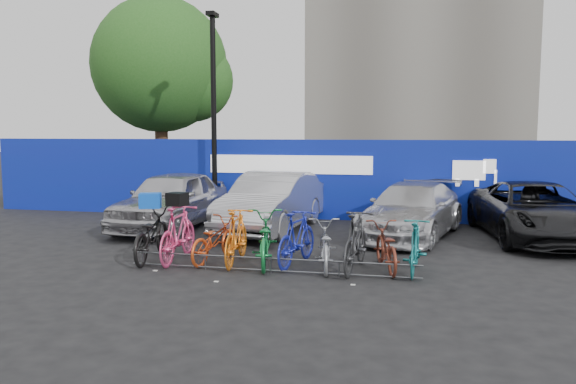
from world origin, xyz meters
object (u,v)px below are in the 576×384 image
(car_3, at_px, (535,211))
(bike_9, at_px, (415,247))
(bike_0, at_px, (151,234))
(bike_1, at_px, (178,234))
(bike_2, at_px, (214,240))
(car_1, at_px, (272,202))
(bike_5, at_px, (297,238))
(bike_6, at_px, (324,245))
(bike_8, at_px, (386,247))
(car_2, at_px, (412,210))
(car_0, at_px, (172,199))
(bike_7, at_px, (355,242))
(lamppost, at_px, (214,110))
(bike_4, at_px, (264,239))
(bike_3, at_px, (236,237))
(tree, at_px, (166,68))
(bike_rack, at_px, (271,265))

(car_3, bearing_deg, bike_9, -132.78)
(bike_0, distance_m, bike_1, 0.61)
(car_3, xyz_separation_m, bike_2, (-6.92, -3.84, -0.25))
(car_1, xyz_separation_m, bike_5, (1.39, -3.66, -0.23))
(bike_6, height_order, bike_8, bike_6)
(car_2, distance_m, car_3, 2.97)
(car_2, distance_m, bike_5, 4.25)
(car_1, relative_size, bike_0, 2.28)
(bike_2, bearing_deg, bike_1, 22.87)
(car_0, height_order, bike_7, car_0)
(lamppost, distance_m, bike_4, 6.75)
(bike_3, height_order, bike_4, bike_3)
(lamppost, bearing_deg, bike_6, -52.86)
(car_0, xyz_separation_m, car_1, (2.79, 0.17, -0.01))
(bike_7, xyz_separation_m, bike_8, (0.56, 0.18, -0.12))
(car_3, xyz_separation_m, bike_1, (-7.65, -3.99, -0.13))
(car_1, bearing_deg, bike_1, -98.83)
(tree, distance_m, bike_rack, 13.55)
(car_2, xyz_separation_m, bike_3, (-3.46, -3.75, -0.12))
(car_3, xyz_separation_m, bike_7, (-4.03, -4.03, -0.13))
(bike_rack, distance_m, bike_9, 2.73)
(lamppost, xyz_separation_m, car_3, (8.78, -1.49, -2.57))
(bike_2, height_order, bike_8, same)
(car_0, relative_size, bike_7, 2.43)
(bike_1, xyz_separation_m, bike_3, (1.23, 0.03, -0.02))
(car_0, distance_m, bike_6, 6.02)
(car_3, xyz_separation_m, bike_3, (-6.42, -3.96, -0.15))
(car_0, height_order, car_2, car_0)
(car_0, xyz_separation_m, bike_8, (5.92, -3.53, -0.34))
(bike_3, height_order, bike_5, bike_3)
(bike_0, height_order, bike_3, bike_3)
(bike_5, height_order, bike_7, bike_7)
(bike_rack, height_order, bike_0, bike_0)
(car_1, relative_size, bike_7, 2.47)
(bike_7, distance_m, bike_9, 1.11)
(car_3, relative_size, bike_9, 3.00)
(bike_1, xyz_separation_m, bike_9, (4.73, 0.02, -0.07))
(car_0, bearing_deg, car_1, 6.59)
(car_1, bearing_deg, bike_6, -56.40)
(bike_9, bearing_deg, car_1, -41.31)
(car_2, bearing_deg, bike_0, -128.93)
(bike_6, bearing_deg, bike_7, 166.15)
(bike_1, relative_size, bike_9, 1.14)
(car_0, height_order, bike_2, car_0)
(lamppost, xyz_separation_m, car_0, (-0.62, -1.80, -2.48))
(bike_4, bearing_deg, tree, -69.60)
(bike_0, height_order, bike_5, bike_5)
(bike_7, bearing_deg, bike_4, 3.81)
(lamppost, height_order, bike_5, lamppost)
(car_0, xyz_separation_m, bike_7, (5.36, -3.72, -0.22))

